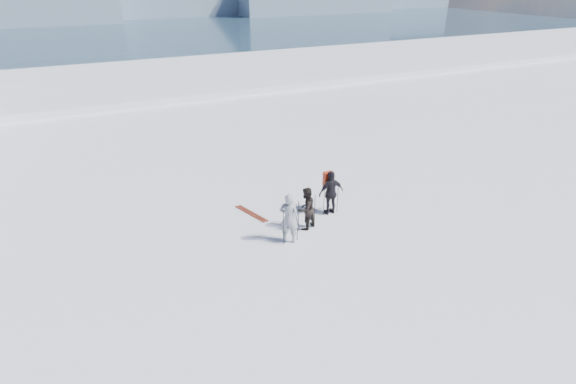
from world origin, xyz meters
name	(u,v)px	position (x,y,z in m)	size (l,w,h in m)	color
lake_basin	(174,153)	(0.00, 30.00, -6.50)	(820.00, 820.00, 71.62)	white
skier_grey	(289,218)	(-1.51, 2.93, 0.89)	(0.65, 0.42, 1.78)	#9297A0
skier_dark	(306,209)	(-0.61, 3.45, 0.79)	(0.76, 0.59, 1.57)	black
skier_pack	(331,193)	(0.74, 4.03, 0.86)	(1.01, 0.42, 1.72)	black
backpack	(329,162)	(0.75, 4.28, 1.99)	(0.37, 0.21, 0.55)	#B82A11
ski_poles	(310,213)	(-0.49, 3.39, 0.61)	(2.81, 1.20, 1.31)	black
skis_loose	(251,213)	(-1.97, 5.25, 0.01)	(0.74, 1.65, 0.03)	black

